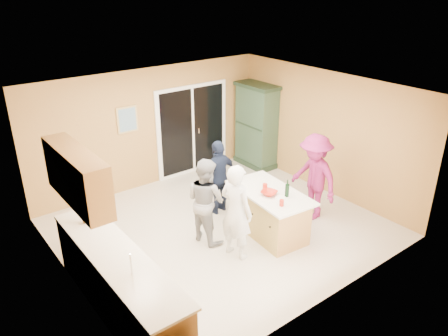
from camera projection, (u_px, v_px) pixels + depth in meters
floor at (221, 228)px, 8.19m from camera, size 5.50×5.50×0.00m
ceiling at (220, 91)px, 7.13m from camera, size 5.50×5.00×0.10m
wall_back at (151, 128)px, 9.47m from camera, size 5.50×0.10×2.60m
wall_front at (333, 223)px, 5.85m from camera, size 5.50×0.10×2.60m
wall_left at (65, 212)px, 6.13m from camera, size 0.10×5.00×2.60m
wall_right at (324, 132)px, 9.19m from camera, size 0.10×5.00×2.60m
left_cabinet_run at (123, 290)px, 5.88m from camera, size 0.65×3.05×1.24m
upper_cabinets at (77, 176)px, 5.85m from camera, size 0.35×1.60×0.75m
sliding_door at (193, 130)px, 10.13m from camera, size 1.90×0.07×2.10m
framed_picture at (127, 120)px, 9.03m from camera, size 0.46×0.04×0.56m
kitchen_island at (269, 214)px, 7.87m from camera, size 1.02×1.68×0.85m
green_hutch at (256, 127)px, 10.52m from camera, size 0.58×1.10×2.03m
woman_white at (236, 212)px, 7.08m from camera, size 0.52×0.68×1.65m
woman_grey at (206, 200)px, 7.55m from camera, size 0.69×0.83×1.54m
woman_navy at (219, 177)px, 8.47m from camera, size 0.92×0.49×1.50m
woman_magenta at (314, 177)px, 8.25m from camera, size 0.72×1.14×1.69m
serving_bowl at (269, 193)px, 7.57m from camera, size 0.35×0.35×0.07m
tulip_vase at (84, 212)px, 6.46m from camera, size 0.21×0.15×0.39m
tumbler_near at (282, 203)px, 7.20m from camera, size 0.08×0.08×0.11m
tumbler_far at (265, 187)px, 7.72m from camera, size 0.11×0.11×0.12m
wine_bottle at (287, 190)px, 7.48m from camera, size 0.07×0.07×0.31m
white_plate at (280, 198)px, 7.46m from camera, size 0.20×0.20×0.01m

